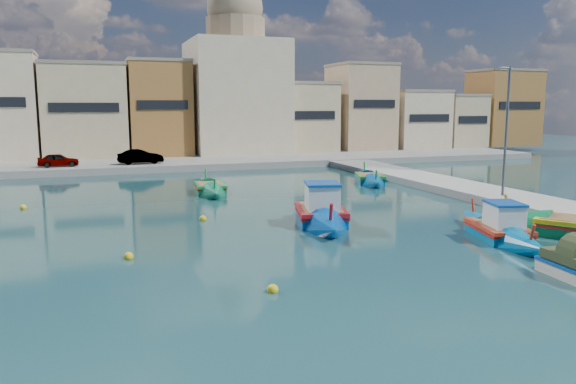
{
  "coord_description": "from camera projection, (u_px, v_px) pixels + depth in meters",
  "views": [
    {
      "loc": [
        -5.45,
        -20.69,
        5.83
      ],
      "look_at": [
        4.0,
        6.0,
        1.4
      ],
      "focal_mm": 35.0,
      "sensor_mm": 36.0,
      "label": 1
    }
  ],
  "objects": [
    {
      "name": "luzzu_green",
      "position": [
        210.0,
        189.0,
        37.29
      ],
      "size": [
        2.47,
        7.3,
        2.26
      ],
      "color": "#0B744C",
      "rests_on": "ground"
    },
    {
      "name": "parked_cars",
      "position": [
        48.0,
        160.0,
        47.29
      ],
      "size": [
        19.69,
        2.37,
        1.28
      ],
      "color": "#4C1919",
      "rests_on": "north_quay"
    },
    {
      "name": "luzzu_cyan_mid",
      "position": [
        370.0,
        179.0,
        42.21
      ],
      "size": [
        4.15,
        7.85,
        2.27
      ],
      "color": "#005597",
      "rests_on": "ground"
    },
    {
      "name": "north_townhouses",
      "position": [
        208.0,
        112.0,
        60.06
      ],
      "size": [
        83.2,
        7.87,
        10.19
      ],
      "color": "tan",
      "rests_on": "ground"
    },
    {
      "name": "mooring_buoys",
      "position": [
        227.0,
        221.0,
        27.87
      ],
      "size": [
        25.26,
        22.18,
        0.36
      ],
      "color": "yellow",
      "rests_on": "ground"
    },
    {
      "name": "quay_street_lamp",
      "position": [
        505.0,
        130.0,
        32.64
      ],
      "size": [
        1.18,
        0.16,
        8.0
      ],
      "color": "#595B60",
      "rests_on": "ground"
    },
    {
      "name": "north_quay",
      "position": [
        153.0,
        165.0,
        51.73
      ],
      "size": [
        80.0,
        8.0,
        0.6
      ],
      "primitive_type": "cube",
      "color": "gray",
      "rests_on": "ground"
    },
    {
      "name": "luzzu_turquoise_cabin",
      "position": [
        499.0,
        231.0,
        24.59
      ],
      "size": [
        3.9,
        8.33,
        2.62
      ],
      "color": "#0069A5",
      "rests_on": "ground"
    },
    {
      "name": "luzzu_blue_cabin",
      "position": [
        321.0,
        215.0,
        27.82
      ],
      "size": [
        4.43,
        9.27,
        3.19
      ],
      "color": "#004CA7",
      "rests_on": "ground"
    },
    {
      "name": "ground",
      "position": [
        243.0,
        255.0,
        21.97
      ],
      "size": [
        160.0,
        160.0,
        0.0
      ],
      "primitive_type": "plane",
      "color": "#123138",
      "rests_on": "ground"
    },
    {
      "name": "church_block",
      "position": [
        236.0,
        81.0,
        61.22
      ],
      "size": [
        10.0,
        10.0,
        19.1
      ],
      "color": "beige",
      "rests_on": "ground"
    }
  ]
}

